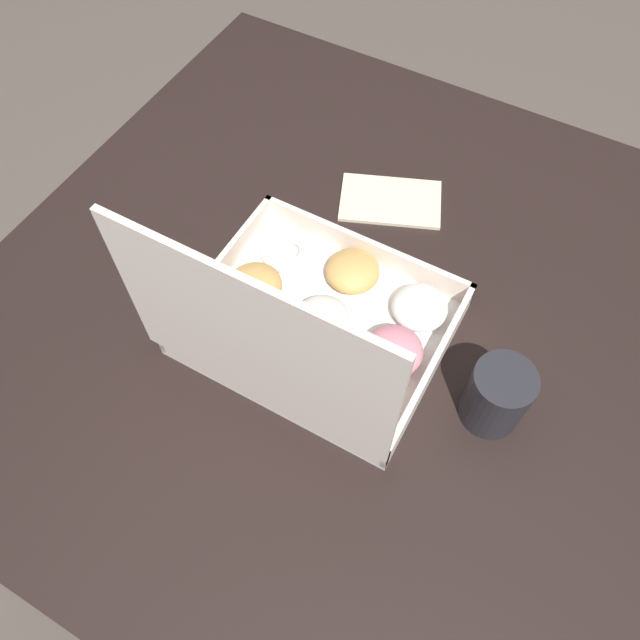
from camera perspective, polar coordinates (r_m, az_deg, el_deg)
ground_plane at (r=1.52m, az=1.99°, el=-13.34°), size 8.00×8.00×0.00m
dining_table at (r=0.95m, az=3.08°, el=-1.75°), size 1.05×1.03×0.70m
donut_box at (r=0.80m, az=-0.41°, el=-0.76°), size 0.33×0.28×0.30m
coffee_mug at (r=0.79m, az=15.90°, el=-6.63°), size 0.08×0.08×0.10m
paper_napkin at (r=1.00m, az=6.46°, el=10.78°), size 0.18×0.15×0.01m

